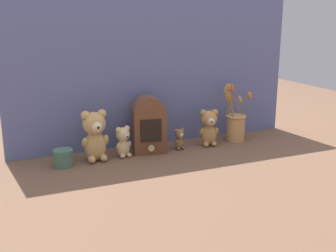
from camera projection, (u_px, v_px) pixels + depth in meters
The scene contains 9 objects.
ground_plane at pixel (170, 152), 2.04m from camera, with size 4.00×4.00×0.00m, color brown.
backdrop_wall at pixel (156, 73), 2.10m from camera, with size 1.49×0.02×0.73m.
teddy_bear_large at pixel (95, 135), 1.89m from camera, with size 0.13×0.12×0.23m.
teddy_bear_medium at pixel (209, 127), 2.12m from camera, with size 0.10×0.09×0.19m.
teddy_bear_small at pixel (123, 141), 1.95m from camera, with size 0.08×0.08×0.15m.
teddy_bear_tiny at pixel (180, 138), 2.07m from camera, with size 0.06×0.05×0.10m.
flower_vase at pixel (235, 124), 2.20m from camera, with size 0.14×0.15×0.30m.
vintage_radio at pixel (149, 123), 2.02m from camera, with size 0.18×0.15×0.27m.
decorative_tin_tall at pixel (63, 158), 1.84m from camera, with size 0.09×0.09×0.08m.
Camera 1 is at (-0.77, -1.78, 0.65)m, focal length 45.00 mm.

